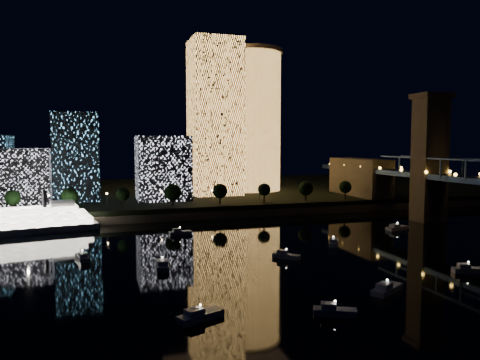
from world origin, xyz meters
name	(u,v)px	position (x,y,z in m)	size (l,w,h in m)	color
ground	(349,265)	(0.00, 0.00, 0.00)	(520.00, 520.00, 0.00)	black
far_bank	(204,192)	(0.00, 160.00, 2.50)	(420.00, 160.00, 5.00)	black
seawall	(247,213)	(0.00, 82.00, 1.50)	(420.00, 6.00, 3.00)	#6B5E4C
tower_cylindrical	(251,121)	(21.30, 139.40, 42.93)	(34.00, 34.00, 75.61)	#EAA24B
tower_rectangular	(215,118)	(-2.22, 126.23, 43.44)	(24.16, 24.16, 76.87)	#EAA24B
midrise_blocks	(65,166)	(-72.86, 118.65, 20.66)	(97.57, 35.08, 39.19)	silver
riverboat	(19,222)	(-85.52, 70.30, 3.87)	(51.08, 18.63, 15.09)	silver
motorboats	(285,260)	(-14.69, 6.80, 0.81)	(112.88, 85.92, 2.78)	silver
esplanade_trees	(170,193)	(-31.21, 88.00, 10.47)	(166.17, 6.91, 8.96)	black
street_lamps	(161,195)	(-34.00, 94.00, 9.02)	(132.70, 0.70, 5.65)	black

